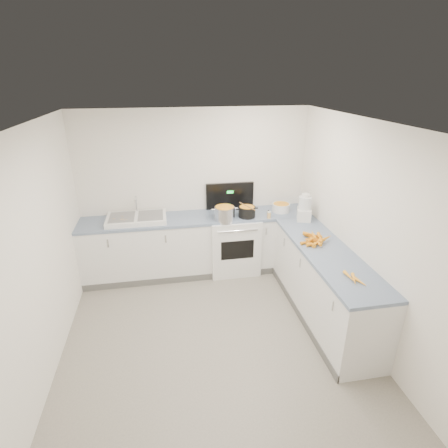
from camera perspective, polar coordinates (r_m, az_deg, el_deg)
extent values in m
cube|color=white|center=(5.51, -4.18, -3.52)|extent=(3.50, 0.60, 0.90)
cube|color=#7284A1|center=(5.32, -4.33, 1.01)|extent=(3.50, 0.62, 0.04)
cube|color=white|center=(4.70, 15.95, -9.59)|extent=(0.60, 2.20, 0.90)
cube|color=#7284A1|center=(4.47, 16.60, -4.50)|extent=(0.62, 2.20, 0.04)
cube|color=white|center=(5.56, 1.50, -3.19)|extent=(0.76, 0.65, 0.90)
cube|color=black|center=(5.57, 0.95, 4.64)|extent=(0.76, 0.05, 0.42)
cube|color=white|center=(5.29, -14.07, 0.88)|extent=(0.86, 0.52, 0.07)
cube|color=slate|center=(5.30, -16.32, 1.10)|extent=(0.36, 0.42, 0.01)
cube|color=slate|center=(5.27, -11.90, 1.42)|extent=(0.36, 0.42, 0.01)
cylinder|color=silver|center=(5.44, -14.12, 3.26)|extent=(0.03, 0.03, 0.24)
cylinder|color=silver|center=(5.15, 0.09, 1.66)|extent=(0.34, 0.34, 0.22)
cylinder|color=black|center=(5.27, 3.76, 1.90)|extent=(0.28, 0.28, 0.18)
cylinder|color=#AD7A47|center=(5.24, 3.79, 2.92)|extent=(0.16, 0.37, 0.02)
cylinder|color=white|center=(5.55, 9.28, 2.66)|extent=(0.34, 0.34, 0.13)
cylinder|color=#593319|center=(5.28, 7.25, 1.53)|extent=(0.04, 0.04, 0.10)
cylinder|color=#E5B266|center=(5.26, 7.37, 1.42)|extent=(0.05, 0.05, 0.09)
cube|color=white|center=(5.28, 12.92, 1.55)|extent=(0.26, 0.29, 0.17)
cylinder|color=silver|center=(5.22, 13.09, 3.38)|extent=(0.18, 0.18, 0.18)
cylinder|color=white|center=(5.18, 13.20, 4.56)|extent=(0.11, 0.11, 0.04)
cone|color=orange|center=(4.56, 14.68, -3.01)|extent=(0.16, 0.20, 0.05)
cone|color=orange|center=(4.65, 15.05, -2.56)|extent=(0.20, 0.11, 0.05)
cone|color=orange|center=(4.77, 15.44, -1.99)|extent=(0.08, 0.20, 0.05)
cone|color=orange|center=(4.71, 14.76, -2.25)|extent=(0.19, 0.10, 0.04)
cone|color=orange|center=(4.59, 13.47, -2.75)|extent=(0.07, 0.18, 0.05)
cone|color=orange|center=(4.75, 13.79, -1.96)|extent=(0.12, 0.16, 0.04)
cone|color=orange|center=(4.57, 13.34, -2.93)|extent=(0.18, 0.07, 0.04)
cone|color=orange|center=(4.53, 14.38, -3.22)|extent=(0.18, 0.05, 0.05)
cone|color=orange|center=(4.72, 14.56, -2.17)|extent=(0.11, 0.21, 0.04)
cone|color=orange|center=(4.71, 14.11, -2.18)|extent=(0.21, 0.10, 0.04)
cone|color=orange|center=(4.60, 14.76, -2.92)|extent=(0.16, 0.12, 0.04)
cone|color=orange|center=(4.58, 13.70, -2.89)|extent=(0.07, 0.19, 0.04)
cone|color=orange|center=(4.62, 14.64, -2.71)|extent=(0.14, 0.19, 0.04)
cone|color=orange|center=(4.61, 14.88, -2.44)|extent=(0.13, 0.17, 0.05)
cone|color=orange|center=(4.64, 14.55, -1.97)|extent=(0.10, 0.18, 0.05)
cone|color=orange|center=(4.57, 15.03, -2.82)|extent=(0.04, 0.20, 0.04)
cone|color=orange|center=(4.67, 16.33, -2.25)|extent=(0.20, 0.15, 0.05)
cone|color=orange|center=(4.71, 13.87, -1.63)|extent=(0.18, 0.14, 0.05)
cone|color=orange|center=(4.60, 14.21, -2.44)|extent=(0.19, 0.13, 0.05)
cone|color=orange|center=(4.73, 14.31, -1.61)|extent=(0.08, 0.18, 0.04)
cone|color=orange|center=(4.57, 15.04, -2.84)|extent=(0.18, 0.18, 0.04)
cone|color=orange|center=(4.66, 15.31, -2.05)|extent=(0.08, 0.17, 0.04)
cone|color=#FFA226|center=(3.91, 21.32, -8.75)|extent=(0.08, 0.17, 0.04)
cone|color=#FFA226|center=(3.94, 20.45, -8.38)|extent=(0.11, 0.20, 0.04)
cone|color=#FFA226|center=(3.97, 19.71, -8.00)|extent=(0.05, 0.19, 0.04)
cube|color=tan|center=(5.31, -16.30, 1.23)|extent=(0.03, 0.02, 0.00)
cube|color=tan|center=(5.39, -16.73, 1.41)|extent=(0.04, 0.04, 0.00)
cube|color=tan|center=(5.25, -17.55, 0.82)|extent=(0.04, 0.01, 0.00)
cube|color=tan|center=(5.23, -16.01, 0.83)|extent=(0.04, 0.02, 0.00)
cube|color=tan|center=(5.22, -16.46, 0.75)|extent=(0.04, 0.01, 0.00)
cube|color=tan|center=(5.19, -16.72, 0.59)|extent=(0.04, 0.04, 0.00)
cube|color=tan|center=(5.20, -16.45, 0.74)|extent=(0.03, 0.03, 0.00)
cube|color=tan|center=(5.23, -16.23, 0.84)|extent=(0.03, 0.02, 0.00)
cube|color=tan|center=(5.18, -15.79, 0.67)|extent=(0.05, 0.03, 0.00)
cube|color=tan|center=(5.19, -16.25, 0.66)|extent=(0.05, 0.02, 0.00)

